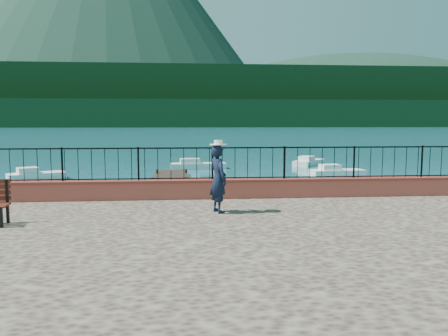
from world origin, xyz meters
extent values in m
plane|color=#19596B|center=(0.00, 0.00, 0.00)|extent=(2000.00, 2000.00, 0.00)
cube|color=#AF463F|center=(0.00, 3.70, 1.49)|extent=(28.00, 0.46, 0.58)
cube|color=black|center=(0.00, 3.70, 2.25)|extent=(27.00, 0.05, 0.95)
cube|color=#2D231C|center=(-2.00, 12.00, 0.15)|extent=(2.00, 16.00, 0.30)
cube|color=black|center=(0.00, 300.00, 9.00)|extent=(900.00, 60.00, 18.00)
cube|color=black|center=(0.00, 360.00, 22.00)|extent=(900.00, 120.00, 44.00)
cone|color=#142D23|center=(-120.00, 700.00, 190.00)|extent=(560.00, 560.00, 380.00)
ellipsoid|color=#142D23|center=(220.00, 560.00, 0.00)|extent=(448.00, 384.00, 180.00)
imported|color=black|center=(-0.28, 1.61, 2.06)|extent=(0.62, 0.74, 1.73)
cylinder|color=white|center=(-0.28, 1.61, 2.99)|extent=(0.44, 0.44, 0.12)
cube|color=silver|center=(-7.84, 10.85, 0.40)|extent=(4.19, 1.92, 0.80)
cube|color=white|center=(2.95, 8.83, 0.40)|extent=(3.67, 2.50, 0.80)
cube|color=white|center=(8.70, 18.00, 0.40)|extent=(3.51, 1.52, 0.80)
cube|color=silver|center=(-10.19, 17.97, 0.40)|extent=(3.47, 2.72, 0.80)
cube|color=silver|center=(-0.17, 23.37, 0.40)|extent=(4.21, 1.67, 0.80)
cube|color=silver|center=(8.92, 25.30, 0.40)|extent=(3.33, 3.70, 0.80)
camera|label=1|loc=(-1.10, -9.34, 3.50)|focal=35.00mm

